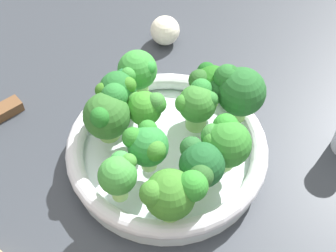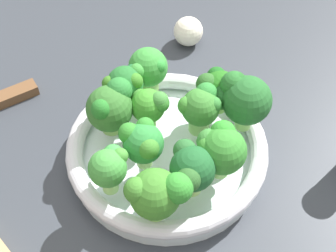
% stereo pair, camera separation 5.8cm
% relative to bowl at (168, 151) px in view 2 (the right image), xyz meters
% --- Properties ---
extents(ground_plane, '(1.30, 1.30, 0.03)m').
position_rel_bowl_xyz_m(ground_plane, '(-0.00, -0.01, -0.03)').
color(ground_plane, '#33373F').
extents(bowl, '(0.25, 0.25, 0.04)m').
position_rel_bowl_xyz_m(bowl, '(0.00, 0.00, 0.00)').
color(bowl, white).
rests_on(bowl, ground_plane).
extents(broccoli_floret_0, '(0.05, 0.05, 0.06)m').
position_rel_bowl_xyz_m(broccoli_floret_0, '(0.03, 0.04, 0.06)').
color(broccoli_floret_0, '#8AC365').
rests_on(broccoli_floret_0, bowl).
extents(broccoli_floret_1, '(0.06, 0.06, 0.07)m').
position_rel_bowl_xyz_m(broccoli_floret_1, '(-0.07, -0.01, 0.06)').
color(broccoli_floret_1, '#85B155').
rests_on(broccoli_floret_1, bowl).
extents(broccoli_floret_2, '(0.06, 0.06, 0.07)m').
position_rel_bowl_xyz_m(broccoli_floret_2, '(0.07, -0.02, 0.06)').
color(broccoli_floret_2, '#91D06A').
rests_on(broccoli_floret_2, bowl).
extents(broccoli_floret_3, '(0.04, 0.05, 0.06)m').
position_rel_bowl_xyz_m(broccoli_floret_3, '(-0.03, -0.09, 0.06)').
color(broccoli_floret_3, '#9BD772').
rests_on(broccoli_floret_3, bowl).
extents(broccoli_floret_4, '(0.05, 0.04, 0.06)m').
position_rel_bowl_xyz_m(broccoli_floret_4, '(-0.03, 0.02, 0.06)').
color(broccoli_floret_4, '#7AC05B').
rests_on(broccoli_floret_4, bowl).
extents(broccoli_floret_5, '(0.05, 0.06, 0.07)m').
position_rel_bowl_xyz_m(broccoli_floret_5, '(0.05, -0.05, 0.06)').
color(broccoli_floret_5, '#9FCD69').
rests_on(broccoli_floret_5, bowl).
extents(broccoli_floret_6, '(0.07, 0.06, 0.07)m').
position_rel_bowl_xyz_m(broccoli_floret_6, '(0.03, -0.10, 0.06)').
color(broccoli_floret_6, '#9BDB6C').
rests_on(broccoli_floret_6, bowl).
extents(broccoli_floret_7, '(0.05, 0.05, 0.06)m').
position_rel_bowl_xyz_m(broccoli_floret_7, '(-0.01, -0.04, 0.06)').
color(broccoli_floret_7, '#9FD073').
rests_on(broccoli_floret_7, bowl).
extents(broccoli_floret_8, '(0.05, 0.06, 0.06)m').
position_rel_bowl_xyz_m(broccoli_floret_8, '(0.04, 0.07, 0.06)').
color(broccoli_floret_8, '#8CC85B').
rests_on(broccoli_floret_8, bowl).
extents(broccoli_floret_9, '(0.07, 0.06, 0.08)m').
position_rel_bowl_xyz_m(broccoli_floret_9, '(0.07, 0.06, 0.07)').
color(broccoli_floret_9, '#8FD066').
rests_on(broccoli_floret_9, bowl).
extents(broccoli_floret_10, '(0.05, 0.05, 0.06)m').
position_rel_bowl_xyz_m(broccoli_floret_10, '(-0.07, 0.03, 0.06)').
color(broccoli_floret_10, '#77BE5B').
rests_on(broccoli_floret_10, bowl).
extents(broccoli_floret_11, '(0.05, 0.06, 0.07)m').
position_rel_bowl_xyz_m(broccoli_floret_11, '(-0.06, 0.07, 0.06)').
color(broccoli_floret_11, '#83C159').
rests_on(broccoli_floret_11, bowl).
extents(garlic_bulb, '(0.05, 0.05, 0.05)m').
position_rel_bowl_xyz_m(garlic_bulb, '(-0.06, 0.23, 0.00)').
color(garlic_bulb, white).
rests_on(garlic_bulb, ground_plane).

